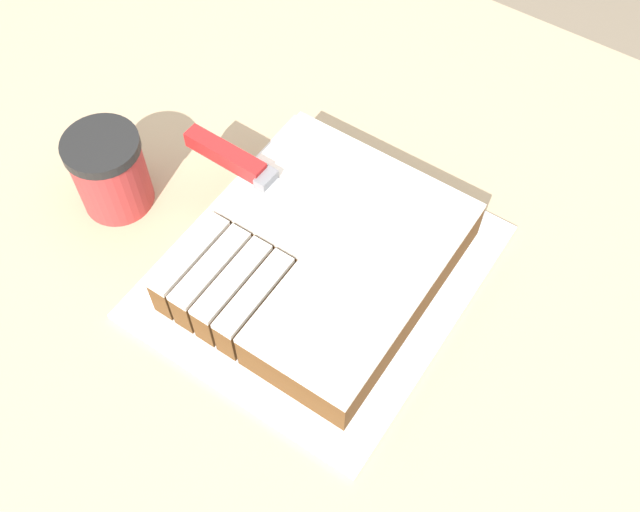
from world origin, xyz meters
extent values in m
plane|color=#7F705B|center=(0.00, 0.00, 0.00)|extent=(8.00, 8.00, 0.00)
cube|color=tan|center=(0.00, 0.00, 0.46)|extent=(1.40, 1.10, 0.92)
cube|color=white|center=(0.02, -0.02, 0.92)|extent=(0.34, 0.38, 0.01)
cube|color=brown|center=(0.02, 0.04, 0.95)|extent=(0.27, 0.18, 0.05)
cube|color=white|center=(0.02, 0.04, 0.98)|extent=(0.27, 0.18, 0.01)
cube|color=brown|center=(0.08, -0.11, 0.95)|extent=(0.14, 0.12, 0.05)
cube|color=white|center=(0.08, -0.11, 0.98)|extent=(0.14, 0.12, 0.01)
cube|color=brown|center=(-0.10, -0.11, 0.95)|extent=(0.03, 0.12, 0.05)
cube|color=white|center=(-0.10, -0.11, 0.98)|extent=(0.03, 0.12, 0.01)
cube|color=brown|center=(-0.07, -0.11, 0.95)|extent=(0.03, 0.12, 0.05)
cube|color=white|center=(-0.07, -0.11, 0.98)|extent=(0.03, 0.12, 0.01)
cube|color=brown|center=(-0.04, -0.11, 0.95)|extent=(0.03, 0.12, 0.05)
cube|color=white|center=(-0.04, -0.11, 0.98)|extent=(0.03, 0.12, 0.01)
cube|color=brown|center=(-0.01, -0.11, 0.95)|extent=(0.03, 0.12, 0.05)
cube|color=white|center=(-0.01, -0.11, 0.98)|extent=(0.03, 0.12, 0.01)
cube|color=silver|center=(0.01, 0.01, 0.99)|extent=(0.20, 0.03, 0.00)
cube|color=slate|center=(-0.08, 0.01, 0.99)|extent=(0.02, 0.03, 0.02)
cube|color=red|center=(-0.14, 0.02, 1.00)|extent=(0.11, 0.02, 0.02)
cylinder|color=#B23333|center=(-0.26, -0.07, 0.97)|extent=(0.09, 0.09, 0.10)
cylinder|color=black|center=(-0.26, -0.07, 1.02)|extent=(0.09, 0.09, 0.01)
camera|label=1|loc=(0.28, -0.41, 1.69)|focal=42.00mm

